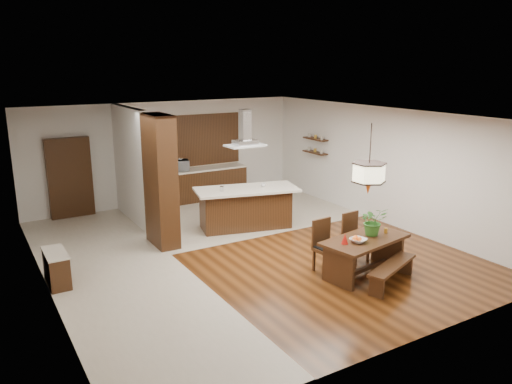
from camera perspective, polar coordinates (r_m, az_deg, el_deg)
room_shell at (r=10.39m, az=-1.42°, el=4.13°), size 9.00×9.04×2.92m
tile_hallway at (r=9.99m, az=-15.40°, el=-9.20°), size 2.50×9.00×0.01m
tile_kitchen at (r=13.59m, az=-1.97°, el=-2.31°), size 5.50×4.00×0.01m
soffit_band at (r=10.27m, az=-1.45°, el=8.65°), size 8.00×9.00×0.02m
partition_pier at (r=11.01m, az=-10.86°, el=1.21°), size 0.45×1.00×2.90m
partition_stub at (r=12.97m, az=-14.09°, el=3.02°), size 0.18×2.40×2.90m
hallway_console at (r=9.87m, az=-21.82°, el=-8.09°), size 0.37×0.88×0.63m
hallway_doorway at (r=13.80m, az=-20.50°, el=1.52°), size 1.10×0.20×2.10m
rear_counter at (r=14.82m, az=-6.01°, el=0.93°), size 2.60×0.62×0.95m
kitchen_window at (r=14.81m, az=-6.57°, el=5.93°), size 2.60×0.08×1.50m
shelf_lower at (r=14.75m, az=6.76°, el=4.51°), size 0.26×0.90×0.04m
shelf_upper at (r=14.69m, az=6.81°, el=6.05°), size 0.26×0.90×0.04m
dining_table at (r=9.74m, az=12.30°, el=-6.26°), size 1.87×1.17×0.73m
dining_bench at (r=9.53m, az=15.25°, el=-9.06°), size 1.47×0.81×0.41m
dining_chair_left at (r=9.73m, az=8.22°, el=-6.22°), size 0.48×0.48×1.03m
dining_chair_right at (r=10.38m, az=11.39°, el=-5.13°), size 0.46×0.46×0.99m
pendant_lantern at (r=9.28m, az=12.87°, el=3.67°), size 0.64×0.64×1.31m
foliage_plant at (r=9.80m, az=13.25°, el=-3.25°), size 0.61×0.56×0.56m
fruit_bowl at (r=9.43m, az=11.61°, el=-5.43°), size 0.35×0.35×0.07m
napkin_cone at (r=9.28m, az=10.13°, el=-5.27°), size 0.13×0.13×0.20m
gold_ornament at (r=10.05m, az=14.61°, el=-4.28°), size 0.07×0.07×0.10m
kitchen_island at (r=12.16m, az=-1.19°, el=-1.80°), size 2.64×1.63×1.01m
range_hood at (r=11.77m, az=-1.25°, el=7.34°), size 0.90×0.55×0.87m
island_cup at (r=12.13m, az=0.81°, el=0.80°), size 0.13×0.13×0.09m
microwave at (r=14.40m, az=-8.85°, el=3.01°), size 0.63×0.49×0.31m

